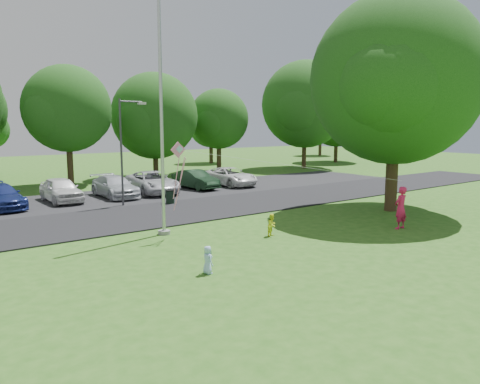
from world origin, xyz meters
TOP-DOWN VIEW (x-y plane):
  - ground at (0.00, 0.00)m, footprint 120.00×120.00m
  - park_road at (0.00, 9.00)m, footprint 60.00×6.00m
  - parking_strip at (0.00, 15.50)m, footprint 42.00×7.00m
  - flagpole at (-3.50, 5.00)m, footprint 0.50×0.50m
  - street_lamp at (-1.89, 12.31)m, footprint 1.65×0.32m
  - trash_can at (0.27, 11.29)m, footprint 0.52×0.52m
  - big_tree at (8.43, 2.45)m, footprint 9.31×8.65m
  - tree_row at (1.59, 24.23)m, footprint 64.35×11.94m
  - horizon_trees at (4.06, 33.88)m, footprint 77.46×7.20m
  - parked_cars at (0.24, 15.50)m, footprint 17.59×5.28m
  - woman at (5.14, -0.32)m, footprint 0.69×0.46m
  - child_yellow at (-0.17, 2.05)m, footprint 0.54×0.48m
  - child_blue at (-4.92, -0.41)m, footprint 0.30×0.44m
  - kite at (-3.05, 3.92)m, footprint 8.77×4.65m

SIDE VIEW (x-z plane):
  - ground at x=0.00m, z-range 0.00..0.00m
  - park_road at x=0.00m, z-range 0.00..0.06m
  - parking_strip at x=0.00m, z-range 0.00..0.06m
  - trash_can at x=0.27m, z-range 0.00..0.82m
  - child_blue at x=-4.92m, z-range 0.00..0.87m
  - child_yellow at x=-0.17m, z-range 0.00..0.92m
  - parked_cars at x=0.24m, z-range 0.03..1.44m
  - woman at x=5.14m, z-range 0.00..1.85m
  - kite at x=-3.05m, z-range 1.70..4.45m
  - street_lamp at x=-1.89m, z-range 0.59..6.47m
  - flagpole at x=-3.50m, z-range -0.83..9.17m
  - horizon_trees at x=4.06m, z-range 0.79..7.81m
  - tree_row at x=1.59m, z-range 0.27..11.15m
  - big_tree at x=8.43m, z-range 1.02..12.12m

